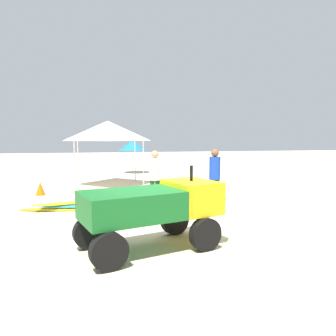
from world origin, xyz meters
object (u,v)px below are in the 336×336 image
lifeguard_near_center (215,174)px  traffic_cone_far (40,188)px  popup_canopy (108,131)px  lifeguard_near_left (155,175)px  utility_cart (154,206)px  beach_umbrella_left (132,146)px  traffic_cone_near (221,192)px  stacked_plastic_chairs (176,192)px  surfboard_pile (67,207)px

lifeguard_near_center → traffic_cone_far: (-5.30, 3.32, -0.74)m
popup_canopy → lifeguard_near_left: bearing=-76.7°
utility_cart → lifeguard_near_left: size_ratio=1.66×
beach_umbrella_left → traffic_cone_far: bearing=-122.3°
traffic_cone_near → stacked_plastic_chairs: bearing=-138.3°
lifeguard_near_left → traffic_cone_far: lifeguard_near_left is taller
traffic_cone_far → beach_umbrella_left: bearing=57.7°
surfboard_pile → popup_canopy: 5.28m
stacked_plastic_chairs → popup_canopy: popup_canopy is taller
lifeguard_near_left → lifeguard_near_center: lifeguard_near_center is taller
lifeguard_near_center → popup_canopy: popup_canopy is taller
popup_canopy → beach_umbrella_left: (1.59, 4.59, -0.73)m
utility_cart → lifeguard_near_center: (2.36, 2.97, 0.20)m
surfboard_pile → lifeguard_near_left: lifeguard_near_left is taller
lifeguard_near_center → surfboard_pile: bearing=172.0°
stacked_plastic_chairs → lifeguard_near_left: lifeguard_near_left is taller
stacked_plastic_chairs → utility_cart: bearing=-114.2°
beach_umbrella_left → traffic_cone_near: size_ratio=3.58×
beach_umbrella_left → popup_canopy: bearing=-109.1°
popup_canopy → traffic_cone_far: (-2.49, -1.86, -2.10)m
lifeguard_near_left → surfboard_pile: bearing=176.3°
surfboard_pile → lifeguard_near_center: lifeguard_near_center is taller
utility_cart → lifeguard_near_center: size_ratio=1.62×
surfboard_pile → lifeguard_near_center: 4.30m
surfboard_pile → stacked_plastic_chairs: bearing=-25.7°
lifeguard_near_left → stacked_plastic_chairs: bearing=-74.9°
lifeguard_near_left → traffic_cone_near: lifeguard_near_left is taller
lifeguard_near_center → popup_canopy: bearing=118.5°
traffic_cone_near → traffic_cone_far: bearing=158.7°
utility_cart → traffic_cone_near: (2.98, 3.99, -0.52)m
stacked_plastic_chairs → lifeguard_near_left: (-0.32, 1.19, 0.31)m
surfboard_pile → popup_canopy: popup_canopy is taller
lifeguard_near_center → traffic_cone_far: lifeguard_near_center is taller
lifeguard_near_left → beach_umbrella_left: beach_umbrella_left is taller
traffic_cone_near → utility_cart: bearing=-126.8°
utility_cart → lifeguard_near_center: bearing=51.6°
stacked_plastic_chairs → traffic_cone_far: (-3.93, 4.09, -0.41)m
surfboard_pile → lifeguard_near_center: bearing=-8.0°
surfboard_pile → beach_umbrella_left: 9.76m
lifeguard_near_center → lifeguard_near_left: bearing=165.8°
utility_cart → popup_canopy: (-0.45, 8.15, 1.56)m
popup_canopy → traffic_cone_near: bearing=-50.5°
lifeguard_near_center → popup_canopy: (-2.81, 5.18, 1.35)m
stacked_plastic_chairs → lifeguard_near_center: 1.60m
beach_umbrella_left → utility_cart: bearing=-95.1°
lifeguard_near_center → traffic_cone_far: size_ratio=3.51×
utility_cart → stacked_plastic_chairs: utility_cart is taller
popup_canopy → stacked_plastic_chairs: bearing=-76.3°
utility_cart → traffic_cone_near: 5.01m
lifeguard_near_center → stacked_plastic_chairs: bearing=-150.7°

